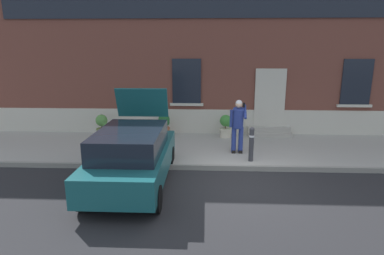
{
  "coord_description": "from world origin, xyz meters",
  "views": [
    {
      "loc": [
        -0.75,
        -7.88,
        3.43
      ],
      "look_at": [
        -1.18,
        1.6,
        1.1
      ],
      "focal_mm": 30.26,
      "sensor_mm": 36.0,
      "label": 1
    }
  ],
  "objects": [
    {
      "name": "hatchback_car_teal",
      "position": [
        -2.6,
        -0.21,
        0.8
      ],
      "size": [
        1.8,
        4.07,
        2.34
      ],
      "color": "#165156",
      "rests_on": "ground"
    },
    {
      "name": "bollard_near_person",
      "position": [
        0.59,
        1.35,
        0.71
      ],
      "size": [
        0.15,
        0.15,
        1.04
      ],
      "color": "#333338",
      "rests_on": "sidewalk"
    },
    {
      "name": "planter_olive",
      "position": [
        -4.68,
        3.83,
        0.61
      ],
      "size": [
        0.44,
        0.44,
        0.86
      ],
      "color": "#606B38",
      "rests_on": "sidewalk"
    },
    {
      "name": "ground_plane",
      "position": [
        0.0,
        0.0,
        0.0
      ],
      "size": [
        80.0,
        80.0,
        0.0
      ],
      "primitive_type": "plane",
      "color": "#232326"
    },
    {
      "name": "person_on_phone",
      "position": [
        0.25,
        2.06,
        1.15
      ],
      "size": [
        0.51,
        0.5,
        1.74
      ],
      "rotation": [
        0.0,
        0.0,
        0.2
      ],
      "color": "navy",
      "rests_on": "sidewalk"
    },
    {
      "name": "sidewalk",
      "position": [
        0.0,
        2.8,
        0.07
      ],
      "size": [
        24.0,
        3.6,
        0.15
      ],
      "primitive_type": "cube",
      "color": "#99968E",
      "rests_on": "ground"
    },
    {
      "name": "planter_cream",
      "position": [
        -0.01,
        3.99,
        0.61
      ],
      "size": [
        0.44,
        0.44,
        0.86
      ],
      "color": "beige",
      "rests_on": "sidewalk"
    },
    {
      "name": "planter_terracotta",
      "position": [
        -2.35,
        4.07,
        0.61
      ],
      "size": [
        0.44,
        0.44,
        0.86
      ],
      "color": "#B25B38",
      "rests_on": "sidewalk"
    },
    {
      "name": "entrance_stoop",
      "position": [
        1.68,
        4.33,
        0.28
      ],
      "size": [
        1.64,
        0.64,
        0.32
      ],
      "color": "#9E998E",
      "rests_on": "sidewalk"
    },
    {
      "name": "building_facade",
      "position": [
        0.0,
        5.29,
        3.73
      ],
      "size": [
        24.0,
        1.52,
        7.5
      ],
      "color": "brown",
      "rests_on": "ground"
    },
    {
      "name": "curb_edge",
      "position": [
        0.0,
        0.94,
        0.07
      ],
      "size": [
        24.0,
        0.12,
        0.15
      ],
      "primitive_type": "cube",
      "color": "gray",
      "rests_on": "ground"
    }
  ]
}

